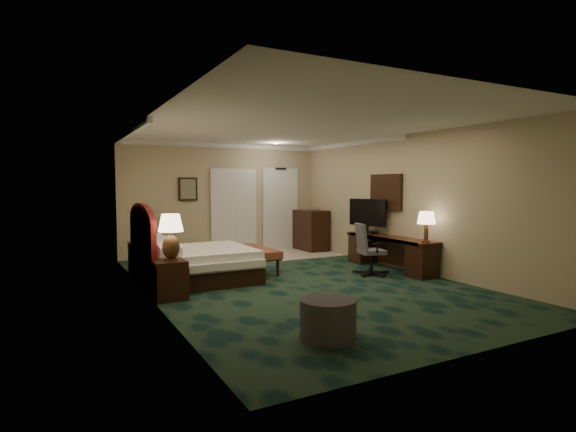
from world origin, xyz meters
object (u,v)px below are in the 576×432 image
bed (199,265)px  tv (367,216)px  nightstand_far (143,258)px  lamp_far (142,227)px  bed_bench (256,260)px  minibar (311,230)px  desk (390,253)px  ottoman (328,319)px  desk_chair (372,249)px  lamp_near (171,237)px  nightstand_near (169,279)px

bed → tv: tv is taller
nightstand_far → lamp_far: size_ratio=1.01×
bed → bed_bench: (1.23, 0.30, -0.05)m
bed → nightstand_far: bearing=122.8°
lamp_far → tv: (4.50, -1.10, 0.13)m
bed → minibar: 4.32m
lamp_far → desk: size_ratio=0.26×
ottoman → desk_chair: (2.65, 2.58, 0.27)m
bed → bed_bench: bed is taller
bed → tv: size_ratio=1.92×
desk → nightstand_far: bearing=157.0°
lamp_far → minibar: (4.43, 1.17, -0.38)m
lamp_near → bed_bench: 2.47m
lamp_far → tv: tv is taller
lamp_near → desk_chair: 3.78m
lamp_near → minibar: (4.39, 3.31, -0.40)m
bed_bench → desk: desk is taller
tv → desk_chair: size_ratio=0.97×
desk → minibar: 3.02m
lamp_far → ottoman: lamp_far is taller
ottoman → desk_chair: 3.71m
lamp_far → desk_chair: size_ratio=0.61×
nightstand_far → bed_bench: size_ratio=0.44×
nightstand_near → desk_chair: bearing=-0.4°
lamp_far → bed_bench: size_ratio=0.43×
tv → bed: bearing=166.1°
lamp_near → lamp_far: size_ratio=1.16×
nightstand_near → bed_bench: (1.99, 1.31, -0.06)m
lamp_near → tv: size_ratio=0.73×
lamp_far → nightstand_near: bearing=-89.7°
lamp_near → desk_chair: (3.75, 0.00, -0.43)m
nightstand_near → desk_chair: (3.79, -0.03, 0.20)m
lamp_far → ottoman: bearing=-76.4°
minibar → ottoman: bearing=-119.2°
bed → lamp_far: 1.48m
nightstand_near → minibar: size_ratio=0.56×
nightstand_near → lamp_far: (-0.01, 2.11, 0.61)m
lamp_near → desk: (4.45, 0.30, -0.59)m
ottoman → desk_chair: desk_chair is taller
nightstand_far → lamp_near: size_ratio=0.87×
lamp_near → ottoman: (1.10, -2.58, -0.70)m
nightstand_far → bed_bench: (1.98, -0.86, -0.07)m
bed → ottoman: (0.37, -3.62, -0.07)m
ottoman → bed: bearing=95.9°
lamp_near → minibar: lamp_near is taller
bed → bed_bench: bearing=13.8°
lamp_near → desk: bearing=3.9°
lamp_near → tv: tv is taller
lamp_far → ottoman: 4.91m
lamp_far → minibar: size_ratio=0.57×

